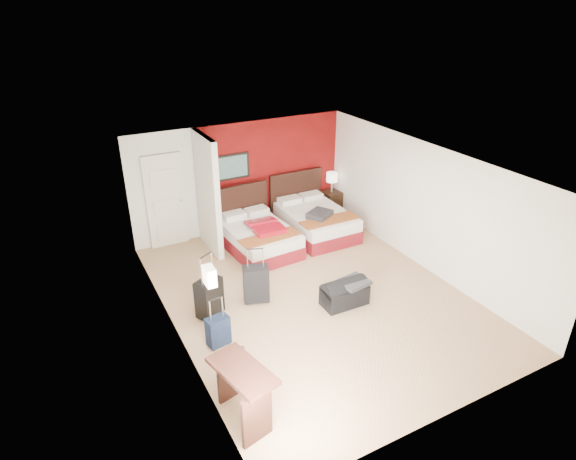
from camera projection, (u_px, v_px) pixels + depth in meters
ground at (312, 295)px, 8.84m from camera, size 6.50×6.50×0.00m
room_walls at (209, 219)px, 8.83m from camera, size 5.02×6.52×2.50m
red_accent_panel at (271, 172)px, 11.17m from camera, size 3.50×0.04×2.50m
partition_wall at (208, 194)px, 9.94m from camera, size 0.12×1.20×2.50m
entry_door at (166, 201)px, 10.19m from camera, size 0.82×0.06×2.05m
bed_left at (259, 239)px, 10.28m from camera, size 1.35×1.85×0.53m
bed_right at (316, 223)px, 10.99m from camera, size 1.30×1.86×0.56m
red_suitcase_open at (265, 226)px, 10.11m from camera, size 0.66×0.89×0.11m
jacket_bundle at (320, 214)px, 10.56m from camera, size 0.67×0.63×0.13m
nightstand at (331, 203)px, 12.00m from camera, size 0.46×0.46×0.59m
table_lamp at (332, 182)px, 11.76m from camera, size 0.30×0.30×0.49m
suitcase_black at (209, 299)px, 8.14m from camera, size 0.53×0.47×0.67m
suitcase_charcoal at (256, 285)px, 8.53m from camera, size 0.52×0.41×0.66m
suitcase_navy at (218, 332)px, 7.47m from camera, size 0.38×0.27×0.48m
duffel_bag at (344, 294)px, 8.50m from camera, size 0.81×0.44×0.41m
jacket_draped at (354, 282)px, 8.42m from camera, size 0.55×0.49×0.07m
desk at (243, 393)px, 6.12m from camera, size 0.69×1.05×0.80m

